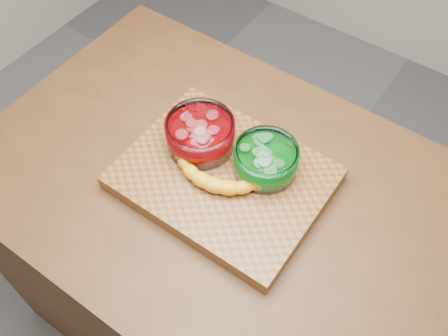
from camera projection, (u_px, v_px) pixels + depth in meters
The scene contains 6 objects.
ground at pixel (224, 317), 1.89m from camera, with size 3.50×3.50×0.00m, color #5E5D62.
counter at pixel (224, 266), 1.52m from camera, with size 1.20×0.80×0.90m, color #4B2D16.
cutting_board at pixel (224, 178), 1.14m from camera, with size 0.45×0.35×0.04m, color brown.
bowl_red at pixel (200, 134), 1.14m from camera, with size 0.16×0.16×0.07m.
bowl_green at pixel (266, 160), 1.11m from camera, with size 0.14×0.14×0.07m.
banana at pixel (219, 170), 1.11m from camera, with size 0.26×0.15×0.04m, color orange, non-canonical shape.
Camera 1 is at (0.37, -0.53, 1.86)m, focal length 40.00 mm.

